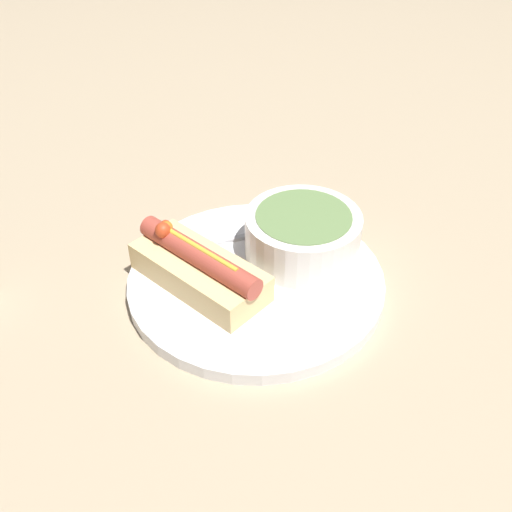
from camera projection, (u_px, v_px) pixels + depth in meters
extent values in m
plane|color=tan|center=(256.00, 286.00, 0.63)|extent=(4.00, 4.00, 0.00)
cylinder|color=white|center=(256.00, 281.00, 0.63)|extent=(0.27, 0.27, 0.01)
cube|color=#E5C17F|center=(200.00, 272.00, 0.60)|extent=(0.16, 0.11, 0.03)
cylinder|color=#B24738|center=(198.00, 256.00, 0.59)|extent=(0.15, 0.08, 0.02)
sphere|color=#C63F1E|center=(163.00, 230.00, 0.60)|extent=(0.02, 0.02, 0.02)
sphere|color=orange|center=(167.00, 227.00, 0.61)|extent=(0.01, 0.01, 0.01)
sphere|color=#C63F1E|center=(166.00, 225.00, 0.61)|extent=(0.01, 0.01, 0.01)
cylinder|color=gold|center=(198.00, 247.00, 0.58)|extent=(0.10, 0.05, 0.01)
cylinder|color=silver|center=(303.00, 235.00, 0.64)|extent=(0.12, 0.12, 0.05)
cylinder|color=#66844C|center=(304.00, 220.00, 0.63)|extent=(0.10, 0.10, 0.01)
cube|color=#B7B7BC|center=(194.00, 248.00, 0.66)|extent=(0.01, 0.13, 0.00)
ellipsoid|color=#B7B7BC|center=(262.00, 231.00, 0.68)|extent=(0.03, 0.04, 0.01)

